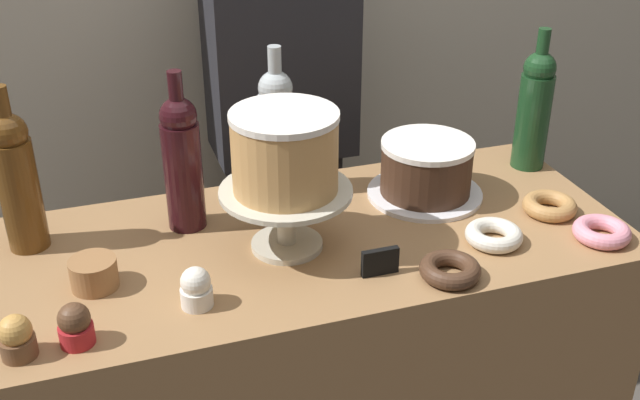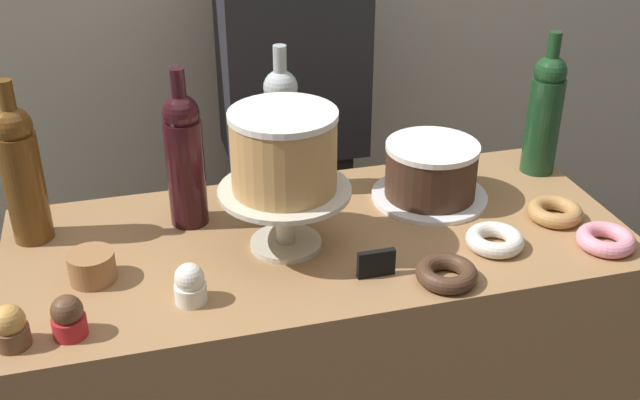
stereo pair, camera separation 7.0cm
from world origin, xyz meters
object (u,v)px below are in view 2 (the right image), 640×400
at_px(cupcake_chocolate, 68,317).
at_px(barista_figure, 294,151).
at_px(white_layer_cake, 284,151).
at_px(wine_bottle_green, 545,112).
at_px(donut_sugar, 495,240).
at_px(price_sign_chalkboard, 376,263).
at_px(donut_pink, 606,240).
at_px(wine_bottle_amber, 22,172).
at_px(chocolate_round_cake, 431,169).
at_px(cupcake_caramel, 10,327).
at_px(cake_stand_pedestal, 285,207).
at_px(donut_maple, 555,212).
at_px(cookie_stack, 92,267).
at_px(wine_bottle_dark_red, 185,157).
at_px(cupcake_vanilla, 190,284).
at_px(wine_bottle_clear, 282,129).
at_px(donut_chocolate, 447,273).

relative_size(cupcake_chocolate, barista_figure, 0.05).
relative_size(white_layer_cake, wine_bottle_green, 0.61).
height_order(white_layer_cake, wine_bottle_green, wine_bottle_green).
relative_size(donut_sugar, price_sign_chalkboard, 1.60).
bearing_deg(price_sign_chalkboard, donut_pink, -2.53).
bearing_deg(barista_figure, price_sign_chalkboard, -91.73).
bearing_deg(wine_bottle_amber, chocolate_round_cake, -3.38).
relative_size(chocolate_round_cake, cupcake_chocolate, 2.66).
distance_m(wine_bottle_amber, cupcake_caramel, 0.36).
bearing_deg(cake_stand_pedestal, wine_bottle_amber, 161.33).
xyz_separation_m(cupcake_caramel, cupcake_chocolate, (0.09, 0.00, 0.00)).
relative_size(wine_bottle_amber, donut_maple, 2.91).
relative_size(cake_stand_pedestal, wine_bottle_green, 0.77).
xyz_separation_m(cupcake_chocolate, barista_figure, (0.56, 0.78, -0.12)).
bearing_deg(cookie_stack, wine_bottle_dark_red, 40.75).
xyz_separation_m(chocolate_round_cake, cupcake_caramel, (-0.83, -0.29, -0.03)).
xyz_separation_m(white_layer_cake, cookie_stack, (-0.36, -0.02, -0.17)).
bearing_deg(cupcake_vanilla, donut_pink, -2.05).
xyz_separation_m(cupcake_caramel, barista_figure, (0.64, 0.78, -0.12)).
bearing_deg(donut_sugar, price_sign_chalkboard, -172.33).
xyz_separation_m(donut_maple, cookie_stack, (-0.92, 0.02, 0.01)).
bearing_deg(cake_stand_pedestal, wine_bottle_green, 15.41).
relative_size(white_layer_cake, donut_maple, 1.77).
height_order(wine_bottle_clear, donut_maple, wine_bottle_clear).
bearing_deg(donut_chocolate, donut_pink, 4.78).
xyz_separation_m(wine_bottle_dark_red, wine_bottle_clear, (0.21, 0.09, 0.00)).
bearing_deg(cake_stand_pedestal, wine_bottle_dark_red, 139.35).
distance_m(wine_bottle_dark_red, barista_figure, 0.61).
xyz_separation_m(wine_bottle_clear, cupcake_caramel, (-0.53, -0.41, -0.11)).
distance_m(cupcake_chocolate, price_sign_chalkboard, 0.53).
xyz_separation_m(wine_bottle_amber, donut_chocolate, (0.72, -0.35, -0.13)).
relative_size(cupcake_chocolate, donut_maple, 0.66).
distance_m(cake_stand_pedestal, donut_maple, 0.56).
xyz_separation_m(white_layer_cake, wine_bottle_clear, (0.05, 0.23, -0.06)).
bearing_deg(white_layer_cake, wine_bottle_amber, 161.33).
bearing_deg(cookie_stack, cupcake_chocolate, -103.64).
relative_size(wine_bottle_clear, cupcake_caramel, 4.38).
relative_size(chocolate_round_cake, barista_figure, 0.12).
bearing_deg(cupcake_caramel, donut_sugar, 4.71).
bearing_deg(donut_chocolate, cookie_stack, 164.55).
xyz_separation_m(cake_stand_pedestal, cookie_stack, (-0.36, -0.02, -0.06)).
height_order(chocolate_round_cake, wine_bottle_dark_red, wine_bottle_dark_red).
xyz_separation_m(cake_stand_pedestal, cupcake_caramel, (-0.49, -0.18, -0.05)).
height_order(white_layer_cake, cupcake_caramel, white_layer_cake).
bearing_deg(donut_maple, cookie_stack, 178.94).
relative_size(cupcake_caramel, donut_sugar, 0.66).
relative_size(donut_pink, donut_chocolate, 1.00).
bearing_deg(cake_stand_pedestal, barista_figure, 75.36).
height_order(chocolate_round_cake, wine_bottle_green, wine_bottle_green).
xyz_separation_m(chocolate_round_cake, donut_chocolate, (-0.09, -0.30, -0.05)).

